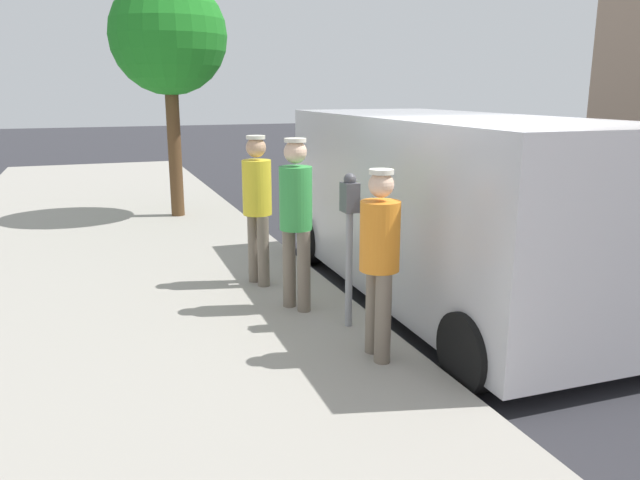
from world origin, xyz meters
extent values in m
plane|color=#2D2D33|center=(0.00, 0.00, 0.00)|extent=(80.00, 80.00, 0.00)
cube|color=#9E998E|center=(3.50, 0.00, 0.07)|extent=(5.00, 32.00, 0.15)
cylinder|color=gray|center=(1.35, -0.43, 0.72)|extent=(0.07, 0.07, 1.15)
cube|color=#4C4C51|center=(1.35, -0.43, 1.44)|extent=(0.14, 0.18, 0.28)
sphere|color=#47474C|center=(1.35, -0.43, 1.61)|extent=(0.12, 0.12, 0.12)
cylinder|color=#726656|center=(1.41, 0.45, 0.55)|extent=(0.14, 0.14, 0.79)
cylinder|color=#726656|center=(1.39, 0.23, 0.55)|extent=(0.14, 0.14, 0.79)
cylinder|color=orange|center=(1.40, 0.34, 1.24)|extent=(0.34, 0.34, 0.59)
sphere|color=beige|center=(1.40, 0.34, 1.67)|extent=(0.21, 0.21, 0.21)
cylinder|color=silver|center=(1.40, 0.34, 1.78)|extent=(0.20, 0.20, 0.04)
cylinder|color=#726656|center=(1.72, -1.18, 0.58)|extent=(0.14, 0.14, 0.87)
cylinder|color=#726656|center=(1.62, -0.98, 0.58)|extent=(0.14, 0.14, 0.87)
cylinder|color=green|center=(1.67, -1.08, 1.34)|extent=(0.34, 0.34, 0.65)
sphere|color=beige|center=(1.67, -1.08, 1.82)|extent=(0.24, 0.24, 0.24)
cylinder|color=silver|center=(1.67, -1.08, 1.94)|extent=(0.22, 0.22, 0.04)
cylinder|color=#726656|center=(1.86, -2.17, 0.58)|extent=(0.14, 0.14, 0.85)
cylinder|color=#726656|center=(1.79, -1.96, 0.58)|extent=(0.14, 0.14, 0.85)
cylinder|color=yellow|center=(1.83, -2.07, 1.32)|extent=(0.34, 0.34, 0.64)
sphere|color=tan|center=(1.83, -2.07, 1.79)|extent=(0.23, 0.23, 0.23)
cylinder|color=silver|center=(1.83, -2.07, 1.90)|extent=(0.22, 0.22, 0.04)
cube|color=#BCBCC1|center=(-0.15, -1.13, 1.17)|extent=(2.11, 5.24, 1.96)
cube|color=black|center=(-0.20, -3.58, 1.56)|extent=(1.84, 0.12, 0.88)
cylinder|color=black|center=(0.76, -3.20, 0.34)|extent=(0.23, 0.68, 0.68)
cylinder|color=black|center=(-1.14, -3.16, 0.34)|extent=(0.23, 0.68, 0.68)
cylinder|color=black|center=(0.84, 0.90, 0.34)|extent=(0.23, 0.68, 0.68)
cylinder|color=brown|center=(2.16, -6.66, 1.39)|extent=(0.24, 0.24, 2.49)
sphere|color=#218425|center=(2.16, -6.66, 3.35)|extent=(2.04, 2.04, 2.04)
camera|label=1|loc=(3.62, 4.86, 2.42)|focal=34.61mm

